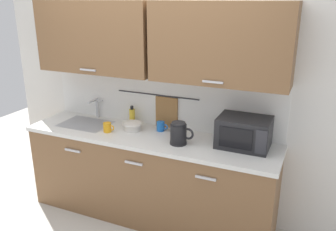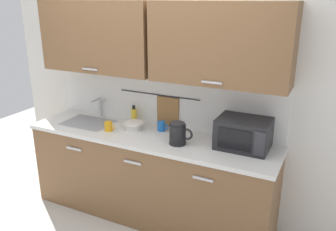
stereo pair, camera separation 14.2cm
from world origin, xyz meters
name	(u,v)px [view 2 (the right image)]	position (x,y,z in m)	size (l,w,h in m)	color
ground	(136,230)	(0.00, 0.00, 0.00)	(8.00, 8.00, 0.00)	#B7B2A8
counter_unit	(149,175)	(-0.01, 0.30, 0.46)	(2.53, 0.64, 0.90)	brown
back_wall_assembly	(160,68)	(0.00, 0.53, 1.52)	(3.70, 0.41, 2.50)	silver
sink_faucet	(99,105)	(-0.76, 0.53, 1.04)	(0.09, 0.17, 0.22)	#B2B5BA
microwave	(243,134)	(0.90, 0.41, 1.04)	(0.46, 0.35, 0.27)	black
electric_kettle	(178,134)	(0.35, 0.23, 1.00)	(0.23, 0.16, 0.21)	black
dish_soap_bottle	(134,115)	(-0.31, 0.52, 0.99)	(0.06, 0.06, 0.20)	yellow
mug_near_sink	(109,126)	(-0.41, 0.22, 0.95)	(0.12, 0.08, 0.09)	orange
mixing_bowl	(134,125)	(-0.21, 0.36, 0.94)	(0.21, 0.21, 0.08)	silver
mug_by_kettle	(162,126)	(0.06, 0.46, 0.95)	(0.12, 0.08, 0.09)	blue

